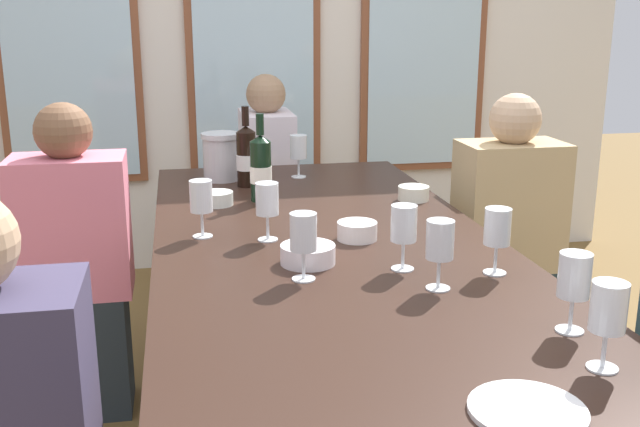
# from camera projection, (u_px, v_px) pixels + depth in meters

# --- Properties ---
(back_wall_with_windows) EXTENTS (4.21, 0.10, 2.90)m
(back_wall_with_windows) POSITION_uv_depth(u_px,v_px,m) (252.00, 1.00, 3.94)
(back_wall_with_windows) COLOR silver
(back_wall_with_windows) RESTS_ON ground
(dining_table) EXTENTS (1.01, 2.54, 0.74)m
(dining_table) POSITION_uv_depth(u_px,v_px,m) (337.00, 276.00, 2.09)
(dining_table) COLOR black
(dining_table) RESTS_ON ground
(white_plate_1) EXTENTS (0.20, 0.20, 0.01)m
(white_plate_1) POSITION_uv_depth(u_px,v_px,m) (527.00, 410.00, 1.26)
(white_plate_1) COLOR white
(white_plate_1) RESTS_ON dining_table
(metal_pitcher) EXTENTS (0.16, 0.16, 0.19)m
(metal_pitcher) POSITION_uv_depth(u_px,v_px,m) (221.00, 156.00, 2.97)
(metal_pitcher) COLOR silver
(metal_pitcher) RESTS_ON dining_table
(wine_bottle_0) EXTENTS (0.08, 0.08, 0.31)m
(wine_bottle_0) POSITION_uv_depth(u_px,v_px,m) (246.00, 156.00, 2.86)
(wine_bottle_0) COLOR black
(wine_bottle_0) RESTS_ON dining_table
(wine_bottle_1) EXTENTS (0.08, 0.08, 0.31)m
(wine_bottle_1) POSITION_uv_depth(u_px,v_px,m) (261.00, 168.00, 2.64)
(wine_bottle_1) COLOR black
(wine_bottle_1) RESTS_ON dining_table
(tasting_bowl_0) EXTENTS (0.12, 0.12, 0.05)m
(tasting_bowl_0) POSITION_uv_depth(u_px,v_px,m) (357.00, 231.00, 2.21)
(tasting_bowl_0) COLOR white
(tasting_bowl_0) RESTS_ON dining_table
(tasting_bowl_1) EXTENTS (0.11, 0.11, 0.05)m
(tasting_bowl_1) POSITION_uv_depth(u_px,v_px,m) (414.00, 193.00, 2.67)
(tasting_bowl_1) COLOR white
(tasting_bowl_1) RESTS_ON dining_table
(tasting_bowl_2) EXTENTS (0.12, 0.12, 0.05)m
(tasting_bowl_2) POSITION_uv_depth(u_px,v_px,m) (217.00, 198.00, 2.60)
(tasting_bowl_2) COLOR white
(tasting_bowl_2) RESTS_ON dining_table
(tasting_bowl_3) EXTENTS (0.15, 0.15, 0.05)m
(tasting_bowl_3) POSITION_uv_depth(u_px,v_px,m) (308.00, 254.00, 2.00)
(tasting_bowl_3) COLOR white
(tasting_bowl_3) RESTS_ON dining_table
(wine_glass_0) EXTENTS (0.07, 0.07, 0.17)m
(wine_glass_0) POSITION_uv_depth(u_px,v_px,m) (608.00, 309.00, 1.38)
(wine_glass_0) COLOR white
(wine_glass_0) RESTS_ON dining_table
(wine_glass_1) EXTENTS (0.07, 0.07, 0.17)m
(wine_glass_1) POSITION_uv_depth(u_px,v_px,m) (574.00, 277.00, 1.55)
(wine_glass_1) COLOR white
(wine_glass_1) RESTS_ON dining_table
(wine_glass_2) EXTENTS (0.07, 0.07, 0.17)m
(wine_glass_2) POSITION_uv_depth(u_px,v_px,m) (267.00, 200.00, 2.18)
(wine_glass_2) COLOR white
(wine_glass_2) RESTS_ON dining_table
(wine_glass_4) EXTENTS (0.07, 0.07, 0.17)m
(wine_glass_4) POSITION_uv_depth(u_px,v_px,m) (404.00, 227.00, 1.93)
(wine_glass_4) COLOR white
(wine_glass_4) RESTS_ON dining_table
(wine_glass_5) EXTENTS (0.07, 0.07, 0.17)m
(wine_glass_5) POSITION_uv_depth(u_px,v_px,m) (440.00, 243.00, 1.79)
(wine_glass_5) COLOR white
(wine_glass_5) RESTS_ON dining_table
(wine_glass_6) EXTENTS (0.07, 0.07, 0.17)m
(wine_glass_6) POSITION_uv_depth(u_px,v_px,m) (298.00, 149.00, 3.01)
(wine_glass_6) COLOR white
(wine_glass_6) RESTS_ON dining_table
(wine_glass_7) EXTENTS (0.07, 0.07, 0.17)m
(wine_glass_7) POSITION_uv_depth(u_px,v_px,m) (201.00, 198.00, 2.21)
(wine_glass_7) COLOR white
(wine_glass_7) RESTS_ON dining_table
(wine_glass_8) EXTENTS (0.07, 0.07, 0.17)m
(wine_glass_8) POSITION_uv_depth(u_px,v_px,m) (497.00, 228.00, 1.90)
(wine_glass_8) COLOR white
(wine_glass_8) RESTS_ON dining_table
(wine_glass_9) EXTENTS (0.07, 0.07, 0.17)m
(wine_glass_9) POSITION_uv_depth(u_px,v_px,m) (303.00, 235.00, 1.85)
(wine_glass_9) COLOR white
(wine_glass_9) RESTS_ON dining_table
(seated_person_2) EXTENTS (0.38, 0.24, 1.11)m
(seated_person_2) POSITION_uv_depth(u_px,v_px,m) (76.00, 272.00, 2.57)
(seated_person_2) COLOR #252E33
(seated_person_2) RESTS_ON ground
(seated_person_3) EXTENTS (0.38, 0.24, 1.11)m
(seated_person_3) POSITION_uv_depth(u_px,v_px,m) (506.00, 247.00, 2.84)
(seated_person_3) COLOR #233438
(seated_person_3) RESTS_ON ground
(seated_person_4) EXTENTS (0.24, 0.38, 1.11)m
(seated_person_4) POSITION_uv_depth(u_px,v_px,m) (268.00, 194.00, 3.67)
(seated_person_4) COLOR #26373A
(seated_person_4) RESTS_ON ground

